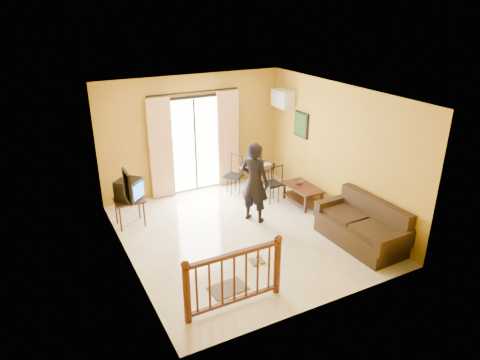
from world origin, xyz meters
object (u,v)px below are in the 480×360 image
television (129,190)px  sofa (363,227)px  dining_table (256,171)px  coffee_table (303,192)px  standing_person (254,182)px

television → sofa: (3.72, -2.75, -0.47)m
television → dining_table: (3.12, 0.33, -0.26)m
television → coffee_table: size_ratio=0.66×
sofa → coffee_table: bearing=88.7°
television → dining_table: television is taller
dining_table → standing_person: 1.55m
sofa → dining_table: bearing=99.6°
television → sofa: television is taller
dining_table → sofa: (0.60, -3.08, -0.20)m
coffee_table → standing_person: 1.49m
coffee_table → television: bearing=167.9°
coffee_table → standing_person: bearing=-172.4°
standing_person → television: bearing=34.7°
coffee_table → standing_person: standing_person is taller
television → standing_person: (2.35, -0.97, 0.07)m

